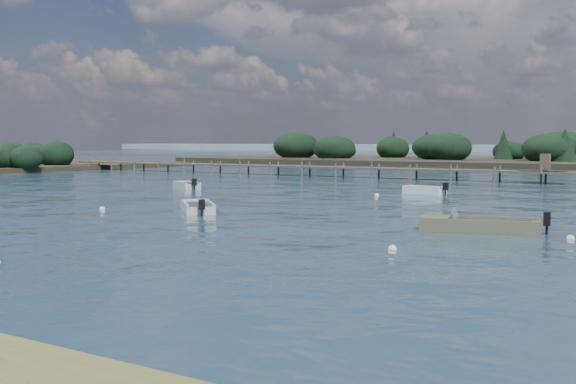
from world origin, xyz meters
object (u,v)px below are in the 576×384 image
Objects in this scene: tender_far_white at (424,192)px; dinghy_mid_white_a at (480,228)px; jetty at (306,167)px; tender_far_grey at (187,187)px; dinghy_mid_grey at (198,209)px.

dinghy_mid_white_a is at bearing -61.31° from tender_far_white.
tender_far_grey is at bearing -81.96° from jetty.
dinghy_mid_white_a is at bearing -49.49° from jetty.
tender_far_white is at bearing 118.69° from dinghy_mid_white_a.
tender_far_white is 0.05× the size of jetty.
dinghy_mid_white_a is 32.12m from tender_far_grey.
tender_far_white is at bearing -40.44° from jetty.
tender_far_grey is at bearing 133.00° from dinghy_mid_grey.
tender_far_grey reaches higher than dinghy_mid_grey.
dinghy_mid_white_a is 1.57× the size of tender_far_white.
tender_far_grey is (-28.89, 14.06, 0.00)m from dinghy_mid_white_a.
jetty is at bearing 113.56° from dinghy_mid_grey.
tender_far_white is (-10.52, 19.22, 0.00)m from dinghy_mid_white_a.
dinghy_mid_grey is 0.06× the size of jetty.
dinghy_mid_white_a is at bearing -0.02° from dinghy_mid_grey.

